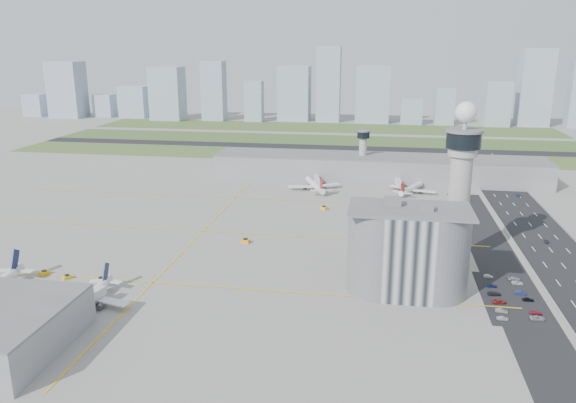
% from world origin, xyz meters
% --- Properties ---
extents(ground, '(1000.00, 1000.00, 0.00)m').
position_xyz_m(ground, '(0.00, 0.00, 0.00)').
color(ground, '#9C9991').
extents(grass_strip_0, '(480.00, 50.00, 0.08)m').
position_xyz_m(grass_strip_0, '(-20.00, 225.00, 0.04)').
color(grass_strip_0, '#455D2C').
rests_on(grass_strip_0, ground).
extents(grass_strip_1, '(480.00, 60.00, 0.08)m').
position_xyz_m(grass_strip_1, '(-20.00, 300.00, 0.04)').
color(grass_strip_1, '#405B2B').
rests_on(grass_strip_1, ground).
extents(grass_strip_2, '(480.00, 70.00, 0.08)m').
position_xyz_m(grass_strip_2, '(-20.00, 380.00, 0.04)').
color(grass_strip_2, '#465E2C').
rests_on(grass_strip_2, ground).
extents(runway, '(480.00, 22.00, 0.10)m').
position_xyz_m(runway, '(-20.00, 262.00, 0.06)').
color(runway, black).
rests_on(runway, ground).
extents(highway, '(28.00, 500.00, 0.10)m').
position_xyz_m(highway, '(115.00, 0.00, 0.05)').
color(highway, black).
rests_on(highway, ground).
extents(barrier_left, '(0.60, 500.00, 1.20)m').
position_xyz_m(barrier_left, '(101.00, 0.00, 0.60)').
color(barrier_left, '#9E9E99').
rests_on(barrier_left, ground).
extents(landside_road, '(18.00, 260.00, 0.08)m').
position_xyz_m(landside_road, '(90.00, -10.00, 0.04)').
color(landside_road, black).
rests_on(landside_road, ground).
extents(parking_lot, '(20.00, 44.00, 0.10)m').
position_xyz_m(parking_lot, '(88.00, -22.00, 0.05)').
color(parking_lot, black).
rests_on(parking_lot, ground).
extents(taxiway_line_h_0, '(260.00, 0.60, 0.01)m').
position_xyz_m(taxiway_line_h_0, '(-40.00, -30.00, 0.01)').
color(taxiway_line_h_0, yellow).
rests_on(taxiway_line_h_0, ground).
extents(taxiway_line_h_1, '(260.00, 0.60, 0.01)m').
position_xyz_m(taxiway_line_h_1, '(-40.00, 30.00, 0.01)').
color(taxiway_line_h_1, yellow).
rests_on(taxiway_line_h_1, ground).
extents(taxiway_line_h_2, '(260.00, 0.60, 0.01)m').
position_xyz_m(taxiway_line_h_2, '(-40.00, 90.00, 0.01)').
color(taxiway_line_h_2, yellow).
rests_on(taxiway_line_h_2, ground).
extents(taxiway_line_v, '(0.60, 260.00, 0.01)m').
position_xyz_m(taxiway_line_v, '(-40.00, 30.00, 0.01)').
color(taxiway_line_v, yellow).
rests_on(taxiway_line_v, ground).
extents(control_tower, '(14.00, 14.00, 64.50)m').
position_xyz_m(control_tower, '(72.00, 8.00, 35.04)').
color(control_tower, '#ADAAA5').
rests_on(control_tower, ground).
extents(secondary_tower, '(8.60, 8.60, 31.90)m').
position_xyz_m(secondary_tower, '(30.00, 150.00, 18.80)').
color(secondary_tower, '#ADAAA5').
rests_on(secondary_tower, ground).
extents(admin_building, '(42.00, 24.00, 33.50)m').
position_xyz_m(admin_building, '(51.99, -22.00, 15.30)').
color(admin_building, '#B2B2B7').
rests_on(admin_building, ground).
extents(terminal_pier, '(210.00, 32.00, 15.80)m').
position_xyz_m(terminal_pier, '(40.00, 148.00, 7.90)').
color(terminal_pier, gray).
rests_on(terminal_pier, ground).
extents(airplane_near_c, '(30.67, 35.71, 9.74)m').
position_xyz_m(airplane_near_c, '(-53.49, -53.14, 4.87)').
color(airplane_near_c, white).
rests_on(airplane_near_c, ground).
extents(airplane_far_a, '(44.75, 47.97, 10.80)m').
position_xyz_m(airplane_far_a, '(2.18, 117.93, 5.40)').
color(airplane_far_a, white).
rests_on(airplane_far_a, ground).
extents(airplane_far_b, '(40.77, 43.26, 9.58)m').
position_xyz_m(airplane_far_b, '(60.96, 119.85, 4.79)').
color(airplane_far_b, white).
rests_on(airplane_far_b, ground).
extents(jet_bridge_near_2, '(5.39, 14.31, 5.70)m').
position_xyz_m(jet_bridge_near_2, '(-53.00, -61.00, 2.85)').
color(jet_bridge_near_2, silver).
rests_on(jet_bridge_near_2, ground).
extents(jet_bridge_far_0, '(5.39, 14.31, 5.70)m').
position_xyz_m(jet_bridge_far_0, '(2.00, 132.00, 2.85)').
color(jet_bridge_far_0, silver).
rests_on(jet_bridge_far_0, ground).
extents(jet_bridge_far_1, '(5.39, 14.31, 5.70)m').
position_xyz_m(jet_bridge_far_1, '(52.00, 132.00, 2.85)').
color(jet_bridge_far_1, silver).
rests_on(jet_bridge_far_1, ground).
extents(tug_0, '(3.44, 4.03, 1.98)m').
position_xyz_m(tug_0, '(-83.62, -30.11, 0.99)').
color(tug_0, '#E2A60B').
rests_on(tug_0, ground).
extents(tug_1, '(3.56, 3.78, 1.81)m').
position_xyz_m(tug_1, '(-72.94, -32.17, 0.91)').
color(tug_1, gold).
rests_on(tug_1, ground).
extents(tug_2, '(3.90, 3.85, 1.89)m').
position_xyz_m(tug_2, '(-59.22, -32.48, 0.94)').
color(tug_2, '#FEAB2A').
rests_on(tug_2, ground).
extents(tug_3, '(4.00, 3.05, 2.13)m').
position_xyz_m(tug_3, '(-16.27, 17.66, 1.06)').
color(tug_3, orange).
rests_on(tug_3, ground).
extents(tug_4, '(4.40, 4.10, 2.11)m').
position_xyz_m(tug_4, '(12.82, 75.11, 1.05)').
color(tug_4, yellow).
rests_on(tug_4, ground).
extents(tug_5, '(3.62, 2.73, 1.94)m').
position_xyz_m(tug_5, '(45.81, 100.30, 0.97)').
color(tug_5, '#F0DC03').
rests_on(tug_5, ground).
extents(car_lot_0, '(3.79, 1.58, 1.28)m').
position_xyz_m(car_lot_0, '(81.91, -39.38, 0.64)').
color(car_lot_0, silver).
rests_on(car_lot_0, ground).
extents(car_lot_1, '(4.14, 1.93, 1.31)m').
position_xyz_m(car_lot_1, '(82.63, -33.98, 0.66)').
color(car_lot_1, gray).
rests_on(car_lot_1, ground).
extents(car_lot_2, '(4.98, 2.90, 1.30)m').
position_xyz_m(car_lot_2, '(83.20, -27.18, 0.65)').
color(car_lot_2, maroon).
rests_on(car_lot_2, ground).
extents(car_lot_3, '(4.73, 2.42, 1.31)m').
position_xyz_m(car_lot_3, '(82.69, -20.78, 0.66)').
color(car_lot_3, black).
rests_on(car_lot_3, ground).
extents(car_lot_4, '(3.67, 1.68, 1.22)m').
position_xyz_m(car_lot_4, '(83.09, -13.79, 0.61)').
color(car_lot_4, navy).
rests_on(car_lot_4, ground).
extents(car_lot_5, '(3.57, 1.63, 1.13)m').
position_xyz_m(car_lot_5, '(83.37, -4.96, 0.57)').
color(car_lot_5, silver).
rests_on(car_lot_5, ground).
extents(car_lot_6, '(4.96, 2.83, 1.31)m').
position_xyz_m(car_lot_6, '(92.93, -37.55, 0.65)').
color(car_lot_6, '#9EA7AD').
rests_on(car_lot_6, ground).
extents(car_lot_7, '(4.13, 2.24, 1.13)m').
position_xyz_m(car_lot_7, '(93.44, -33.74, 0.57)').
color(car_lot_7, maroon).
rests_on(car_lot_7, ground).
extents(car_lot_8, '(3.79, 1.58, 1.28)m').
position_xyz_m(car_lot_8, '(93.30, -23.66, 0.64)').
color(car_lot_8, black).
rests_on(car_lot_8, ground).
extents(car_lot_9, '(4.09, 1.93, 1.30)m').
position_xyz_m(car_lot_9, '(91.99, -18.57, 0.65)').
color(car_lot_9, navy).
rests_on(car_lot_9, ground).
extents(car_lot_10, '(4.36, 2.28, 1.17)m').
position_xyz_m(car_lot_10, '(92.79, -9.60, 0.59)').
color(car_lot_10, silver).
rests_on(car_lot_10, ground).
extents(car_lot_11, '(4.65, 2.41, 1.29)m').
position_xyz_m(car_lot_11, '(92.37, -5.91, 0.64)').
color(car_lot_11, '#9394A3').
rests_on(car_lot_11, ground).
extents(car_hw_1, '(1.83, 3.93, 1.25)m').
position_xyz_m(car_hw_1, '(115.69, 39.78, 0.62)').
color(car_hw_1, black).
rests_on(car_hw_1, ground).
extents(car_hw_2, '(1.99, 4.14, 1.14)m').
position_xyz_m(car_hw_2, '(121.26, 120.49, 0.57)').
color(car_hw_2, navy).
rests_on(car_hw_2, ground).
extents(car_hw_4, '(1.31, 3.22, 1.10)m').
position_xyz_m(car_hw_4, '(108.90, 178.67, 0.55)').
color(car_hw_4, '#AEAEAE').
rests_on(car_hw_4, ground).
extents(skyline_bldg_0, '(24.05, 19.24, 26.50)m').
position_xyz_m(skyline_bldg_0, '(-377.77, 421.70, 13.25)').
color(skyline_bldg_0, '#9EADC1').
rests_on(skyline_bldg_0, ground).
extents(skyline_bldg_1, '(37.63, 30.10, 65.60)m').
position_xyz_m(skyline_bldg_1, '(-331.22, 417.61, 32.80)').
color(skyline_bldg_1, '#9EADC1').
rests_on(skyline_bldg_1, ground).
extents(skyline_bldg_2, '(22.81, 18.25, 26.79)m').
position_xyz_m(skyline_bldg_2, '(-291.25, 430.16, 13.39)').
color(skyline_bldg_2, '#9EADC1').
rests_on(skyline_bldg_2, ground).
extents(skyline_bldg_3, '(32.30, 25.84, 36.93)m').
position_xyz_m(skyline_bldg_3, '(-252.58, 431.35, 18.47)').
color(skyline_bldg_3, '#9EADC1').
rests_on(skyline_bldg_3, ground).
extents(skyline_bldg_4, '(35.81, 28.65, 60.36)m').
position_xyz_m(skyline_bldg_4, '(-204.47, 415.19, 30.18)').
color(skyline_bldg_4, '#9EADC1').
rests_on(skyline_bldg_4, ground).
extents(skyline_bldg_5, '(25.49, 20.39, 66.89)m').
position_xyz_m(skyline_bldg_5, '(-150.11, 419.66, 33.44)').
color(skyline_bldg_5, '#9EADC1').
rests_on(skyline_bldg_5, ground).
extents(skyline_bldg_6, '(20.04, 16.03, 45.20)m').
position_xyz_m(skyline_bldg_6, '(-102.68, 417.90, 22.60)').
color(skyline_bldg_6, '#9EADC1').
rests_on(skyline_bldg_6, ground).
extents(skyline_bldg_7, '(35.76, 28.61, 61.22)m').
position_xyz_m(skyline_bldg_7, '(-59.44, 436.89, 30.61)').
color(skyline_bldg_7, '#9EADC1').
rests_on(skyline_bldg_7, ground).
extents(skyline_bldg_8, '(26.33, 21.06, 83.39)m').
position_xyz_m(skyline_bldg_8, '(-19.42, 431.56, 41.69)').
color(skyline_bldg_8, '#9EADC1').
rests_on(skyline_bldg_8, ground).
extents(skyline_bldg_9, '(36.96, 29.57, 62.11)m').
position_xyz_m(skyline_bldg_9, '(30.27, 432.32, 31.06)').
color(skyline_bldg_9, '#9EADC1').
rests_on(skyline_bldg_9, ground).
extents(skyline_bldg_10, '(23.01, 18.41, 27.75)m').
position_xyz_m(skyline_bldg_10, '(73.27, 423.68, 13.87)').
color(skyline_bldg_10, '#9EADC1').
rests_on(skyline_bldg_10, ground).
extents(skyline_bldg_11, '(20.22, 16.18, 38.97)m').
position_xyz_m(skyline_bldg_11, '(108.28, 423.34, 19.48)').
color(skyline_bldg_11, '#9EADC1').
rests_on(skyline_bldg_11, ground).
extents(skyline_bldg_12, '(26.14, 20.92, 46.89)m').
position_xyz_m(skyline_bldg_12, '(162.17, 421.29, 23.44)').
color(skyline_bldg_12, '#9EADC1').
rests_on(skyline_bldg_12, ground).
extents(skyline_bldg_13, '(32.26, 25.81, 81.20)m').
position_xyz_m(skyline_bldg_13, '(201.27, 433.27, 40.60)').
color(skyline_bldg_13, '#9EADC1').
rests_on(skyline_bldg_13, ground).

